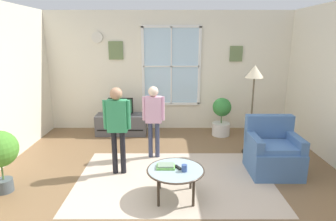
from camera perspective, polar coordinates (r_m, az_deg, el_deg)
name	(u,v)px	position (r m, az deg, el deg)	size (l,w,h in m)	color
ground_plane	(170,189)	(4.19, 0.32, -15.54)	(6.08, 6.26, 0.02)	brown
back_wall	(169,71)	(6.56, 0.30, 7.91)	(5.48, 0.17, 2.68)	silver
area_rug	(175,179)	(4.43, 1.48, -13.60)	(2.92, 1.98, 0.01)	#C6B29E
tv_stand	(123,124)	(6.38, -9.12, -2.76)	(1.10, 0.45, 0.45)	#4C4C51
television	(122,106)	(6.27, -9.28, 0.93)	(0.53, 0.08, 0.37)	#4C4C4C
armchair	(274,153)	(4.82, 20.53, -7.95)	(0.76, 0.74, 0.87)	#476B9E
coffee_table	(177,171)	(3.82, 1.73, -12.09)	(0.77, 0.77, 0.41)	#99B2B7
book_stack	(167,166)	(3.84, -0.26, -11.14)	(0.24, 0.17, 0.05)	#71BF54
cup	(185,168)	(3.74, 3.51, -11.50)	(0.07, 0.07, 0.09)	#334C8C
remote_near_books	(179,167)	(3.84, 2.23, -11.38)	(0.04, 0.14, 0.02)	black
person_pink_shirt	(155,114)	(4.92, -2.72, -0.66)	(0.39, 0.18, 1.29)	#333851
person_green_shirt	(118,121)	(4.37, -9.96, -2.06)	(0.41, 0.19, 1.38)	black
potted_plant_by_window	(223,116)	(6.28, 10.93, -1.06)	(0.40, 0.40, 0.84)	silver
potted_plant_corner	(1,152)	(4.48, -30.65, -7.13)	(0.50, 0.50, 0.88)	#4C565B
floor_lamp	(255,80)	(5.24, 17.16, 5.80)	(0.32, 0.32, 1.63)	black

